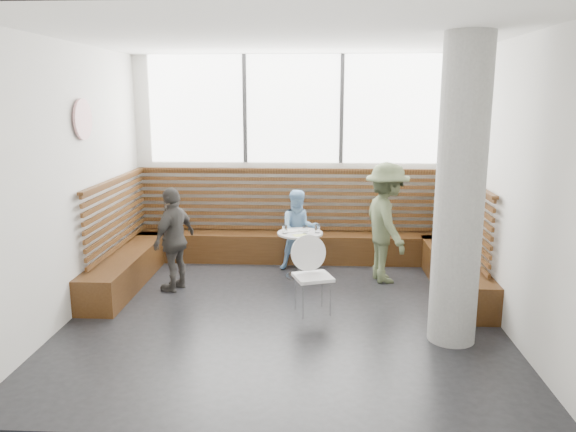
# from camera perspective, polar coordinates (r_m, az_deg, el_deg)

# --- Properties ---
(room) EXTENTS (5.00, 5.00, 3.20)m
(room) POSITION_cam_1_polar(r_m,az_deg,el_deg) (6.44, -0.47, 3.37)
(room) COLOR silver
(room) RESTS_ON ground
(booth) EXTENTS (5.00, 2.50, 1.44)m
(booth) POSITION_cam_1_polar(r_m,az_deg,el_deg) (8.41, 0.28, -2.84)
(booth) COLOR #3B220E
(booth) RESTS_ON ground
(concrete_column) EXTENTS (0.50, 0.50, 3.20)m
(concrete_column) POSITION_cam_1_polar(r_m,az_deg,el_deg) (6.01, 17.07, 2.18)
(concrete_column) COLOR gray
(concrete_column) RESTS_ON ground
(wall_art) EXTENTS (0.03, 0.50, 0.50)m
(wall_art) POSITION_cam_1_polar(r_m,az_deg,el_deg) (7.33, -20.12, 9.20)
(wall_art) COLOR white
(wall_art) RESTS_ON room
(cafe_table) EXTENTS (0.65, 0.65, 0.67)m
(cafe_table) POSITION_cam_1_polar(r_m,az_deg,el_deg) (8.06, 1.23, -2.99)
(cafe_table) COLOR silver
(cafe_table) RESTS_ON ground
(cafe_chair) EXTENTS (0.44, 0.43, 0.93)m
(cafe_chair) POSITION_cam_1_polar(r_m,az_deg,el_deg) (6.80, 2.56, -5.31)
(cafe_chair) COLOR white
(cafe_chair) RESTS_ON ground
(adult_man) EXTENTS (0.86, 1.20, 1.69)m
(adult_man) POSITION_cam_1_polar(r_m,az_deg,el_deg) (7.95, 9.96, -0.68)
(adult_man) COLOR #4F5B3C
(adult_man) RESTS_ON ground
(child_back) EXTENTS (0.66, 0.56, 1.22)m
(child_back) POSITION_cam_1_polar(r_m,az_deg,el_deg) (8.40, 1.13, -1.45)
(child_back) COLOR #7CABD8
(child_back) RESTS_ON ground
(child_left) EXTENTS (0.62, 0.89, 1.40)m
(child_left) POSITION_cam_1_polar(r_m,az_deg,el_deg) (7.66, -11.48, -2.32)
(child_left) COLOR #423F3C
(child_left) RESTS_ON ground
(plate_near) EXTENTS (0.19, 0.19, 0.01)m
(plate_near) POSITION_cam_1_polar(r_m,az_deg,el_deg) (8.08, 0.37, -1.52)
(plate_near) COLOR white
(plate_near) RESTS_ON cafe_table
(plate_far) EXTENTS (0.20, 0.20, 0.01)m
(plate_far) POSITION_cam_1_polar(r_m,az_deg,el_deg) (8.14, 1.61, -1.41)
(plate_far) COLOR white
(plate_far) RESTS_ON cafe_table
(glass_left) EXTENTS (0.08, 0.08, 0.12)m
(glass_left) POSITION_cam_1_polar(r_m,az_deg,el_deg) (7.95, -0.33, -1.36)
(glass_left) COLOR white
(glass_left) RESTS_ON cafe_table
(glass_mid) EXTENTS (0.07, 0.07, 0.11)m
(glass_mid) POSITION_cam_1_polar(r_m,az_deg,el_deg) (7.95, 1.76, -1.41)
(glass_mid) COLOR white
(glass_mid) RESTS_ON cafe_table
(glass_right) EXTENTS (0.07, 0.07, 0.11)m
(glass_right) POSITION_cam_1_polar(r_m,az_deg,el_deg) (8.00, 3.00, -1.30)
(glass_right) COLOR white
(glass_right) RESTS_ON cafe_table
(menu_card) EXTENTS (0.22, 0.19, 0.00)m
(menu_card) POSITION_cam_1_polar(r_m,az_deg,el_deg) (7.85, 1.23, -1.96)
(menu_card) COLOR #A5C64C
(menu_card) RESTS_ON cafe_table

